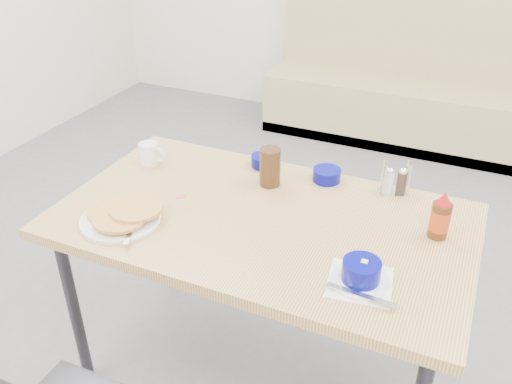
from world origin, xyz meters
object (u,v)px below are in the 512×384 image
at_px(condiment_caddy, 395,183).
at_px(grits_setting, 361,274).
at_px(booth_bench, 397,92).
at_px(amber_tumbler, 270,167).
at_px(pancake_plate, 122,216).
at_px(creamer_bowl, 264,161).
at_px(butter_bowl, 327,175).
at_px(syrup_bottle, 440,218).
at_px(coffee_mug, 150,153).
at_px(dining_table, 262,231).

bearing_deg(condiment_caddy, grits_setting, -110.89).
bearing_deg(grits_setting, booth_bench, 98.17).
bearing_deg(amber_tumbler, grits_setting, -42.52).
xyz_separation_m(pancake_plate, condiment_caddy, (0.79, 0.56, 0.02)).
bearing_deg(creamer_bowl, condiment_caddy, 0.00).
height_order(booth_bench, butter_bowl, booth_bench).
distance_m(creamer_bowl, syrup_bottle, 0.73).
distance_m(coffee_mug, butter_bowl, 0.71).
bearing_deg(coffee_mug, booth_bench, 76.50).
xyz_separation_m(dining_table, creamer_bowl, (-0.14, 0.34, 0.08)).
xyz_separation_m(pancake_plate, creamer_bowl, (0.28, 0.56, 0.00)).
distance_m(booth_bench, creamer_bowl, 2.24).
distance_m(creamer_bowl, butter_bowl, 0.26).
xyz_separation_m(coffee_mug, condiment_caddy, (0.94, 0.16, -0.00)).
relative_size(booth_bench, coffee_mug, 17.04).
relative_size(butter_bowl, condiment_caddy, 0.86).
bearing_deg(booth_bench, condiment_caddy, -80.29).
bearing_deg(dining_table, grits_setting, -27.28).
xyz_separation_m(pancake_plate, coffee_mug, (-0.15, 0.39, 0.02)).
distance_m(booth_bench, amber_tumbler, 2.37).
distance_m(amber_tumbler, syrup_bottle, 0.63).
relative_size(dining_table, butter_bowl, 13.25).
relative_size(pancake_plate, condiment_caddy, 2.19).
bearing_deg(pancake_plate, coffee_mug, 110.66).
bearing_deg(butter_bowl, coffee_mug, -167.43).
distance_m(coffee_mug, amber_tumbler, 0.51).
relative_size(pancake_plate, butter_bowl, 2.54).
distance_m(pancake_plate, creamer_bowl, 0.62).
relative_size(coffee_mug, creamer_bowl, 1.12).
bearing_deg(grits_setting, butter_bowl, 116.90).
relative_size(booth_bench, pancake_plate, 7.07).
distance_m(dining_table, grits_setting, 0.45).
distance_m(grits_setting, creamer_bowl, 0.76).
bearing_deg(amber_tumbler, pancake_plate, -129.68).
bearing_deg(coffee_mug, amber_tumbler, 4.50).
relative_size(coffee_mug, butter_bowl, 1.06).
bearing_deg(creamer_bowl, coffee_mug, -158.81).
height_order(booth_bench, coffee_mug, booth_bench).
relative_size(coffee_mug, amber_tumbler, 0.76).
relative_size(booth_bench, amber_tumbler, 12.99).
distance_m(coffee_mug, syrup_bottle, 1.13).
distance_m(dining_table, amber_tumbler, 0.26).
bearing_deg(syrup_bottle, booth_bench, 103.07).
bearing_deg(butter_bowl, pancake_plate, -134.91).
bearing_deg(syrup_bottle, pancake_plate, -160.85).
xyz_separation_m(pancake_plate, grits_setting, (0.81, 0.01, 0.01)).
bearing_deg(coffee_mug, dining_table, -17.19).
distance_m(booth_bench, syrup_bottle, 2.52).
xyz_separation_m(coffee_mug, creamer_bowl, (0.42, 0.16, -0.02)).
relative_size(condiment_caddy, syrup_bottle, 0.75).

